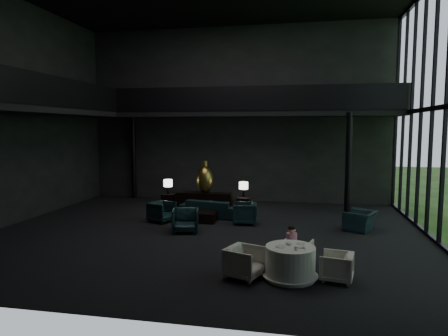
% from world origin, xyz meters
% --- Properties ---
extents(floor, '(14.00, 12.00, 0.02)m').
position_xyz_m(floor, '(0.00, 0.00, 0.00)').
color(floor, black).
rests_on(floor, ground).
extents(wall_back, '(14.00, 0.04, 8.00)m').
position_xyz_m(wall_back, '(0.00, 6.00, 4.00)').
color(wall_back, black).
rests_on(wall_back, ground).
extents(wall_front, '(14.00, 0.04, 8.00)m').
position_xyz_m(wall_front, '(0.00, -6.00, 4.00)').
color(wall_front, black).
rests_on(wall_front, ground).
extents(wall_left, '(0.04, 12.00, 8.00)m').
position_xyz_m(wall_left, '(-7.00, 0.00, 4.00)').
color(wall_left, black).
rests_on(wall_left, ground).
extents(curtain_wall, '(0.20, 12.00, 8.00)m').
position_xyz_m(curtain_wall, '(6.95, 0.00, 4.00)').
color(curtain_wall, black).
rests_on(curtain_wall, ground).
extents(mezzanine_left, '(2.00, 12.00, 0.25)m').
position_xyz_m(mezzanine_left, '(-6.00, 0.00, 4.00)').
color(mezzanine_left, black).
rests_on(mezzanine_left, wall_left).
extents(mezzanine_back, '(12.00, 2.00, 0.25)m').
position_xyz_m(mezzanine_back, '(1.00, 5.00, 4.00)').
color(mezzanine_back, black).
rests_on(mezzanine_back, wall_back).
extents(railing_left, '(0.06, 12.00, 1.00)m').
position_xyz_m(railing_left, '(-5.00, 0.00, 4.60)').
color(railing_left, black).
rests_on(railing_left, mezzanine_left).
extents(railing_back, '(12.00, 0.06, 1.00)m').
position_xyz_m(railing_back, '(1.00, 4.00, 4.60)').
color(railing_back, black).
rests_on(railing_back, mezzanine_back).
extents(column_nw, '(0.24, 0.24, 4.00)m').
position_xyz_m(column_nw, '(-5.00, 5.70, 2.00)').
color(column_nw, black).
rests_on(column_nw, floor).
extents(column_ne, '(0.24, 0.24, 4.00)m').
position_xyz_m(column_ne, '(4.80, 4.00, 2.00)').
color(column_ne, black).
rests_on(column_ne, floor).
extents(console, '(2.31, 0.52, 0.73)m').
position_xyz_m(console, '(-0.94, 3.52, 0.37)').
color(console, black).
rests_on(console, floor).
extents(bronze_urn, '(0.70, 0.70, 1.30)m').
position_xyz_m(bronze_urn, '(-0.94, 3.60, 1.29)').
color(bronze_urn, '#B78D37').
rests_on(bronze_urn, console).
extents(side_table_left, '(0.55, 0.55, 0.60)m').
position_xyz_m(side_table_left, '(-2.54, 3.68, 0.30)').
color(side_table_left, black).
rests_on(side_table_left, floor).
extents(table_lamp_left, '(0.37, 0.37, 0.62)m').
position_xyz_m(table_lamp_left, '(-2.54, 3.59, 1.05)').
color(table_lamp_left, black).
rests_on(table_lamp_left, side_table_left).
extents(side_table_right, '(0.51, 0.51, 0.57)m').
position_xyz_m(side_table_right, '(0.66, 3.59, 0.28)').
color(side_table_right, black).
rests_on(side_table_right, floor).
extents(table_lamp_right, '(0.37, 0.37, 0.62)m').
position_xyz_m(table_lamp_right, '(0.66, 3.74, 1.01)').
color(table_lamp_right, black).
rests_on(table_lamp_right, side_table_right).
extents(sofa, '(2.55, 1.14, 0.96)m').
position_xyz_m(sofa, '(-0.43, 2.38, 0.48)').
color(sofa, '#182831').
rests_on(sofa, floor).
extents(lounge_armchair_west, '(1.03, 1.06, 0.85)m').
position_xyz_m(lounge_armchair_west, '(-1.97, 1.20, 0.42)').
color(lounge_armchair_west, black).
rests_on(lounge_armchair_west, floor).
extents(lounge_armchair_east, '(0.87, 0.92, 0.89)m').
position_xyz_m(lounge_armchair_east, '(1.03, 1.47, 0.44)').
color(lounge_armchair_east, black).
rests_on(lounge_armchair_east, floor).
extents(lounge_armchair_south, '(1.08, 1.03, 0.94)m').
position_xyz_m(lounge_armchair_south, '(-0.72, -0.02, 0.47)').
color(lounge_armchair_south, '#163136').
rests_on(lounge_armchair_south, floor).
extents(window_armchair, '(0.97, 1.12, 0.82)m').
position_xyz_m(window_armchair, '(4.91, 1.27, 0.41)').
color(window_armchair, black).
rests_on(window_armchair, floor).
extents(coffee_table, '(0.82, 0.82, 0.36)m').
position_xyz_m(coffee_table, '(-0.44, 1.51, 0.18)').
color(coffee_table, black).
rests_on(coffee_table, floor).
extents(dining_table, '(1.27, 1.27, 0.75)m').
position_xyz_m(dining_table, '(2.76, -3.48, 0.33)').
color(dining_table, white).
rests_on(dining_table, floor).
extents(dining_chair_north, '(0.74, 0.71, 0.62)m').
position_xyz_m(dining_chair_north, '(2.90, -2.50, 0.31)').
color(dining_chair_north, beige).
rests_on(dining_chair_north, floor).
extents(dining_chair_east, '(0.68, 0.71, 0.63)m').
position_xyz_m(dining_chair_east, '(3.78, -3.40, 0.31)').
color(dining_chair_east, '#AEABA7').
rests_on(dining_chair_east, floor).
extents(dining_chair_west, '(0.93, 0.96, 0.78)m').
position_xyz_m(dining_chair_west, '(1.73, -3.60, 0.39)').
color(dining_chair_west, '#B5AAA1').
rests_on(dining_chair_west, floor).
extents(child, '(0.26, 0.26, 0.56)m').
position_xyz_m(child, '(2.76, -2.60, 0.73)').
color(child, '#F096C4').
rests_on(child, dining_chair_north).
extents(plate_a, '(0.24, 0.24, 0.01)m').
position_xyz_m(plate_a, '(2.54, -3.57, 0.76)').
color(plate_a, white).
rests_on(plate_a, dining_table).
extents(plate_b, '(0.26, 0.26, 0.01)m').
position_xyz_m(plate_b, '(2.98, -3.25, 0.76)').
color(plate_b, white).
rests_on(plate_b, dining_table).
extents(saucer, '(0.20, 0.20, 0.01)m').
position_xyz_m(saucer, '(2.97, -3.55, 0.76)').
color(saucer, white).
rests_on(saucer, dining_table).
extents(coffee_cup, '(0.09, 0.09, 0.05)m').
position_xyz_m(coffee_cup, '(3.05, -3.60, 0.79)').
color(coffee_cup, white).
rests_on(coffee_cup, saucer).
extents(cereal_bowl, '(0.15, 0.15, 0.07)m').
position_xyz_m(cereal_bowl, '(2.72, -3.38, 0.79)').
color(cereal_bowl, white).
rests_on(cereal_bowl, dining_table).
extents(cream_pot, '(0.08, 0.08, 0.08)m').
position_xyz_m(cream_pot, '(2.87, -3.76, 0.79)').
color(cream_pot, '#99999E').
rests_on(cream_pot, dining_table).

